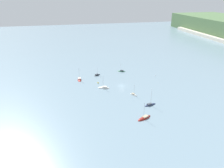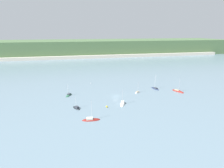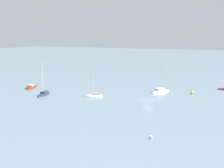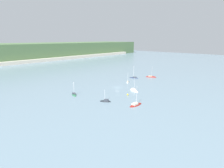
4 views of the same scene
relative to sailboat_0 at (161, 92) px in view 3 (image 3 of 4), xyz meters
name	(u,v)px [view 3 (image 3 of 4)]	position (x,y,z in m)	size (l,w,h in m)	color
ground_plane	(148,100)	(-0.86, 12.06, -0.12)	(600.00, 600.00, 0.00)	slate
sailboat_0	(161,92)	(0.00, 0.00, 0.00)	(4.68, 7.93, 9.07)	white
sailboat_2	(31,88)	(39.99, 12.06, -0.04)	(5.74, 8.59, 9.51)	maroon
sailboat_5	(44,95)	(28.08, 20.00, 0.00)	(3.72, 7.50, 10.23)	#232D4C
sailboat_6	(94,97)	(14.00, 15.27, -0.03)	(5.04, 4.05, 7.72)	white
mooring_buoy_0	(151,137)	(-12.74, 41.15, 0.14)	(0.52, 0.52, 0.52)	white
mooring_buoy_1	(192,92)	(-8.81, -2.22, 0.31)	(0.84, 0.84, 0.84)	yellow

